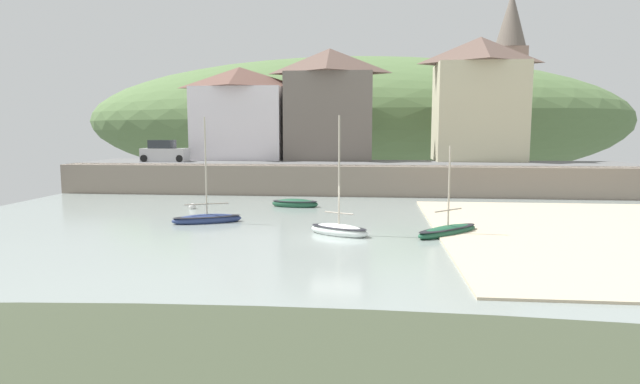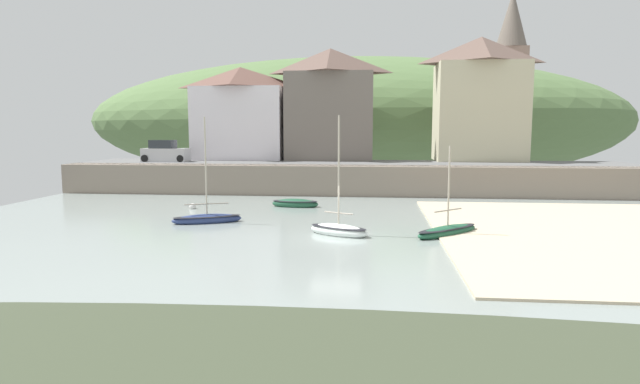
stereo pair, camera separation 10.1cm
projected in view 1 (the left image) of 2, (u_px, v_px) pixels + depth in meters
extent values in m
cube|color=gray|center=(336.00, 239.00, 25.72)|extent=(48.00, 40.00, 0.06)
cube|color=#C7B495|center=(616.00, 234.00, 26.34)|extent=(18.00, 22.00, 0.10)
cube|color=gray|center=(350.00, 180.00, 42.37)|extent=(48.00, 2.40, 2.40)
cube|color=#606060|center=(352.00, 163.00, 45.89)|extent=(48.00, 9.00, 0.10)
ellipsoid|color=#567343|center=(352.00, 121.00, 79.62)|extent=(80.00, 44.00, 18.55)
cube|color=white|center=(240.00, 124.00, 50.99)|extent=(8.60, 5.51, 6.89)
pyramid|color=brown|center=(239.00, 77.00, 50.46)|extent=(8.90, 5.81, 1.97)
cube|color=#6F655C|center=(330.00, 117.00, 50.07)|extent=(8.12, 5.72, 8.16)
pyramid|color=brown|center=(330.00, 61.00, 49.45)|extent=(8.42, 6.02, 2.33)
cube|color=beige|center=(478.00, 112.00, 48.69)|extent=(7.94, 5.66, 8.94)
pyramid|color=brown|center=(481.00, 50.00, 48.01)|extent=(8.24, 5.96, 2.39)
cube|color=gray|center=(508.00, 104.00, 52.18)|extent=(2.80, 2.80, 10.88)
cone|color=#665B51|center=(511.00, 19.00, 51.20)|extent=(3.00, 3.00, 5.47)
ellipsoid|color=#1E5539|center=(448.00, 232.00, 26.44)|extent=(3.83, 3.71, 0.63)
ellipsoid|color=black|center=(448.00, 228.00, 26.42)|extent=(3.76, 3.63, 0.12)
cylinder|color=#B2A893|center=(449.00, 186.00, 26.16)|extent=(0.09, 0.09, 4.01)
cylinder|color=gray|center=(448.00, 210.00, 26.31)|extent=(1.54, 1.46, 0.07)
ellipsoid|color=navy|center=(207.00, 220.00, 29.89)|extent=(4.01, 2.48, 0.65)
ellipsoid|color=black|center=(207.00, 217.00, 29.87)|extent=(3.93, 2.43, 0.12)
cylinder|color=#B2A893|center=(206.00, 166.00, 29.53)|extent=(0.09, 0.09, 5.50)
cylinder|color=gray|center=(207.00, 204.00, 29.78)|extent=(2.30, 1.03, 0.07)
ellipsoid|color=#1F4F35|center=(295.00, 204.00, 36.11)|extent=(3.36, 1.53, 0.71)
ellipsoid|color=black|center=(295.00, 201.00, 36.09)|extent=(3.29, 1.50, 0.12)
ellipsoid|color=white|center=(339.00, 231.00, 26.48)|extent=(3.39, 2.48, 0.72)
ellipsoid|color=black|center=(339.00, 227.00, 26.46)|extent=(3.32, 2.43, 0.12)
cylinder|color=#B2A893|center=(339.00, 170.00, 26.11)|extent=(0.09, 0.09, 5.44)
cylinder|color=gray|center=(339.00, 213.00, 26.37)|extent=(1.50, 0.82, 0.07)
cube|color=#BABBBD|center=(165.00, 155.00, 47.44)|extent=(4.14, 1.80, 1.20)
cube|color=#282D33|center=(162.00, 144.00, 47.36)|extent=(2.13, 1.55, 0.80)
cylinder|color=black|center=(186.00, 158.00, 48.11)|extent=(0.64, 0.22, 0.64)
cylinder|color=black|center=(180.00, 159.00, 46.53)|extent=(0.64, 0.22, 0.64)
cylinder|color=black|center=(151.00, 157.00, 48.43)|extent=(0.64, 0.22, 0.64)
cylinder|color=black|center=(144.00, 158.00, 46.85)|extent=(0.64, 0.22, 0.64)
sphere|color=silver|center=(192.00, 207.00, 35.14)|extent=(0.46, 0.46, 0.46)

